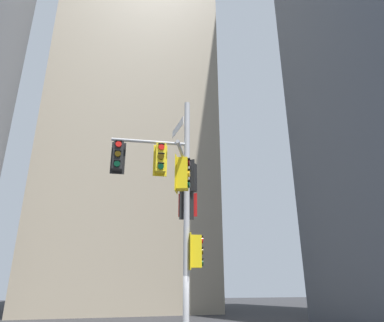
% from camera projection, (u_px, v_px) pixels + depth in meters
% --- Properties ---
extents(building_mid_block, '(16.93, 16.93, 42.67)m').
position_uv_depth(building_mid_block, '(127.00, 118.00, 41.08)').
color(building_mid_block, tan).
rests_on(building_mid_block, ground).
extents(signal_pole_assembly, '(3.14, 2.76, 8.59)m').
position_uv_depth(signal_pole_assembly, '(176.00, 195.00, 11.22)').
color(signal_pole_assembly, '#B2B2B5').
rests_on(signal_pole_assembly, ground).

